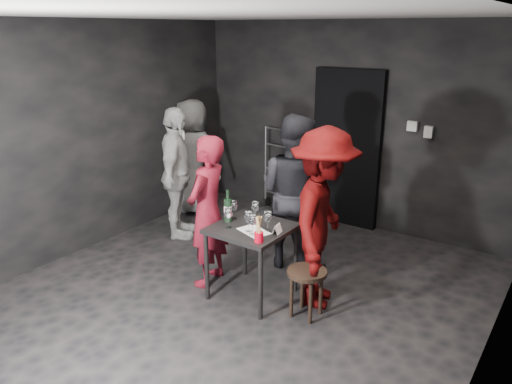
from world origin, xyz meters
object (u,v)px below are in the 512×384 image
Objects in this scene: tasting_table at (252,236)px; wine_bottle at (228,209)px; hand_truck at (274,197)px; stool at (307,279)px; man_maroon at (324,204)px; bystander_cream at (176,166)px; bystander_grey at (192,151)px; breadstick_cup at (259,230)px; woman_black at (294,180)px; server_red at (207,207)px.

tasting_table is 2.29× the size of wine_bottle.
hand_truck is 2.65× the size of stool.
wine_bottle is at bearing 91.89° from man_maroon.
stool is 2.48m from bystander_cream.
bystander_grey is (-0.42, 0.78, -0.02)m from bystander_cream.
man_maroon is 2.97m from bystander_grey.
breadstick_cup reaches higher than tasting_table.
wine_bottle is at bearing -150.63° from bystander_cream.
bystander_cream is (-2.28, 0.43, -0.08)m from man_maroon.
bystander_cream is at bearing 162.23° from stool.
woman_black is at bearing 73.65° from wine_bottle.
man_maroon is 7.87× the size of breadstick_cup.
bystander_cream is 7.23× the size of breadstick_cup.
woman_black reaches higher than bystander_grey.
man_maroon is at bearing 92.93° from stool.
breadstick_cup is at bearing -147.30° from stool.
wine_bottle is (-0.91, 0.00, 0.49)m from stool.
bystander_cream is at bearing -100.16° from hand_truck.
woman_black is 1.64m from bystander_cream.
breadstick_cup is (-0.37, -0.24, 0.49)m from stool.
tasting_table is at bearing 140.89° from bystander_grey.
stool is at bearing -2.15° from tasting_table.
stool is 0.26× the size of bystander_grey.
tasting_table is 0.36m from wine_bottle.
server_red is 5.15× the size of wine_bottle.
hand_truck is 1.73m from bystander_cream.
bystander_grey is at bearing 144.31° from tasting_table.
tasting_table is 0.44× the size of server_red.
man_maroon is (0.65, -0.55, 0.02)m from woman_black.
breadstick_cup is (0.81, -0.24, 0.02)m from server_red.
server_red is 1.34m from bystander_cream.
woman_black is (0.52, 0.86, 0.16)m from server_red.
woman_black is (1.11, -1.36, 0.78)m from hand_truck.
hand_truck is 0.66× the size of bystander_cream.
wine_bottle is at bearing 136.58° from bystander_grey.
tasting_table is at bearing 95.36° from woman_black.
bystander_grey reaches higher than hand_truck.
tasting_table reaches higher than stool.
hand_truck is 4.78× the size of breadstick_cup.
man_maroon reaches higher than breadstick_cup.
man_maroon is at bearing 56.85° from breadstick_cup.
woman_black reaches higher than stool.
breadstick_cup is (1.40, -2.46, 0.64)m from hand_truck.
hand_truck reaches higher than breadstick_cup.
stool is at bearing -0.27° from wine_bottle.
hand_truck is at bearing 111.18° from wine_bottle.
server_red is 0.84m from breadstick_cup.
woman_black is at bearing 91.74° from tasting_table.
bystander_grey is (-2.06, 0.66, -0.09)m from woman_black.
stool is 1.43× the size of wine_bottle.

